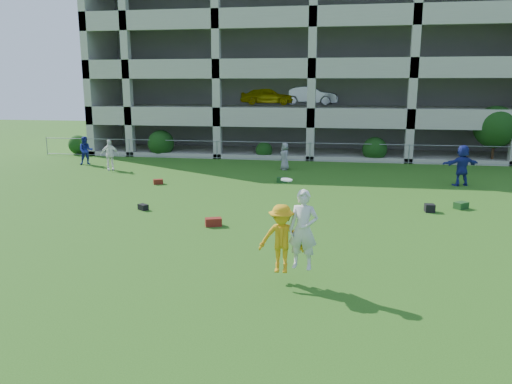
% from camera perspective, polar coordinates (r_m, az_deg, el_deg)
% --- Properties ---
extents(ground, '(100.00, 100.00, 0.00)m').
position_cam_1_polar(ground, '(13.22, 0.90, -8.78)').
color(ground, '#235114').
rests_on(ground, ground).
extents(bystander_a, '(1.02, 0.93, 1.70)m').
position_cam_1_polar(bystander_a, '(31.66, -18.88, 4.50)').
color(bystander_a, navy).
rests_on(bystander_a, ground).
extents(bystander_b, '(1.09, 0.86, 1.73)m').
position_cam_1_polar(bystander_b, '(29.27, -16.40, 4.10)').
color(bystander_b, white).
rests_on(bystander_b, ground).
extents(bystander_c, '(0.78, 0.89, 1.53)m').
position_cam_1_polar(bystander_c, '(28.24, 3.31, 4.09)').
color(bystander_c, gray).
rests_on(bystander_c, ground).
extents(bystander_d, '(1.90, 1.15, 1.95)m').
position_cam_1_polar(bystander_d, '(25.62, 22.48, 2.83)').
color(bystander_d, navy).
rests_on(bystander_d, ground).
extents(bag_red_a, '(0.62, 0.48, 0.28)m').
position_cam_1_polar(bag_red_a, '(17.10, -4.89, -3.44)').
color(bag_red_a, '#5B160F').
rests_on(bag_red_a, ground).
extents(bag_black_b, '(0.47, 0.44, 0.22)m').
position_cam_1_polar(bag_black_b, '(19.69, -12.78, -1.69)').
color(bag_black_b, black).
rests_on(bag_black_b, ground).
extents(bag_green_c, '(0.61, 0.59, 0.26)m').
position_cam_1_polar(bag_green_c, '(20.97, 22.39, -1.43)').
color(bag_green_c, '#133413').
rests_on(bag_green_c, ground).
extents(crate_d, '(0.37, 0.37, 0.30)m').
position_cam_1_polar(crate_d, '(20.02, 19.23, -1.74)').
color(crate_d, black).
rests_on(crate_d, ground).
extents(bag_red_f, '(0.53, 0.45, 0.24)m').
position_cam_1_polar(bag_red_f, '(24.62, -11.13, 1.16)').
color(bag_red_f, '#55170E').
rests_on(bag_red_f, ground).
extents(bag_green_g, '(0.51, 0.31, 0.25)m').
position_cam_1_polar(bag_green_g, '(24.60, 3.00, 1.38)').
color(bag_green_g, '#153513').
rests_on(bag_green_g, ground).
extents(frisbee_contest, '(1.45, 0.64, 2.28)m').
position_cam_1_polar(frisbee_contest, '(11.97, 3.79, -4.97)').
color(frisbee_contest, orange).
rests_on(frisbee_contest, ground).
extents(parking_garage, '(30.00, 14.00, 12.00)m').
position_cam_1_polar(parking_garage, '(39.97, 7.15, 13.94)').
color(parking_garage, '#9E998C').
rests_on(parking_garage, ground).
extents(fence, '(36.06, 0.06, 1.20)m').
position_cam_1_polar(fence, '(31.53, 6.17, 4.61)').
color(fence, gray).
rests_on(fence, ground).
extents(shrub_row, '(34.38, 2.52, 3.50)m').
position_cam_1_polar(shrub_row, '(32.19, 14.52, 6.06)').
color(shrub_row, '#163D11').
rests_on(shrub_row, ground).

